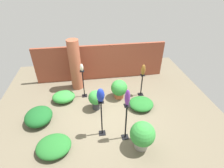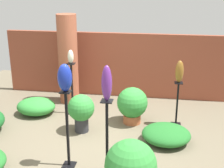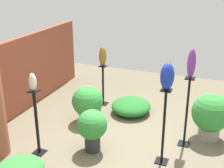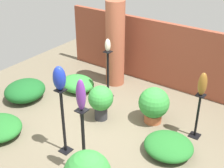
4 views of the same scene
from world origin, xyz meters
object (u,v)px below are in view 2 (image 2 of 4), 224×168
at_px(art_vase_bronze, 179,72).
at_px(pedestal_bronze, 177,106).
at_px(pedestal_cobalt, 68,133).
at_px(potted_plant_mid_left, 81,110).
at_px(brick_pillar, 68,60).
at_px(potted_plant_walkway_edge, 131,168).
at_px(pedestal_ivory, 72,91).
at_px(art_vase_cobalt, 65,78).
at_px(pedestal_violet, 107,145).
at_px(art_vase_violet, 107,83).
at_px(potted_plant_near_pillar, 132,104).
at_px(art_vase_ivory, 71,57).

bearing_deg(art_vase_bronze, pedestal_bronze, 0.00).
relative_size(pedestal_cobalt, potted_plant_mid_left, 1.68).
height_order(brick_pillar, potted_plant_walkway_edge, brick_pillar).
relative_size(pedestal_ivory, art_vase_cobalt, 2.74).
relative_size(pedestal_violet, pedestal_cobalt, 1.00).
relative_size(pedestal_ivory, potted_plant_mid_left, 1.52).
xyz_separation_m(pedestal_violet, potted_plant_walkway_edge, (0.38, -0.38, -0.09)).
height_order(art_vase_bronze, potted_plant_walkway_edge, art_vase_bronze).
relative_size(pedestal_bronze, art_vase_cobalt, 2.19).
height_order(brick_pillar, pedestal_cobalt, brick_pillar).
bearing_deg(pedestal_cobalt, art_vase_violet, -20.73).
bearing_deg(art_vase_cobalt, potted_plant_mid_left, 94.76).
bearing_deg(potted_plant_near_pillar, pedestal_bronze, 2.62).
bearing_deg(art_vase_bronze, potted_plant_near_pillar, -177.38).
xyz_separation_m(art_vase_ivory, potted_plant_near_pillar, (1.33, -0.27, -0.86)).
bearing_deg(pedestal_ivory, pedestal_bronze, -6.00).
height_order(pedestal_cobalt, potted_plant_mid_left, pedestal_cobalt).
height_order(pedestal_bronze, art_vase_ivory, art_vase_ivory).
distance_m(art_vase_violet, potted_plant_mid_left, 1.93).
xyz_separation_m(art_vase_cobalt, potted_plant_near_pillar, (0.83, 1.71, -1.05)).
relative_size(brick_pillar, potted_plant_mid_left, 2.78).
height_order(art_vase_ivory, potted_plant_near_pillar, art_vase_ivory).
bearing_deg(potted_plant_mid_left, pedestal_violet, -62.07).
height_order(pedestal_bronze, potted_plant_near_pillar, pedestal_bronze).
bearing_deg(pedestal_cobalt, brick_pillar, 106.27).
relative_size(brick_pillar, art_vase_bronze, 4.76).
bearing_deg(potted_plant_mid_left, art_vase_bronze, 17.45).
xyz_separation_m(art_vase_violet, potted_plant_walkway_edge, (0.38, -0.38, -1.02)).
relative_size(pedestal_bronze, potted_plant_mid_left, 1.22).
xyz_separation_m(pedestal_violet, pedestal_bronze, (1.06, 2.00, -0.16)).
bearing_deg(art_vase_ivory, brick_pillar, 111.99).
bearing_deg(potted_plant_walkway_edge, pedestal_cobalt, 148.81).
height_order(art_vase_bronze, potted_plant_near_pillar, art_vase_bronze).
bearing_deg(pedestal_ivory, art_vase_violet, -62.48).
bearing_deg(potted_plant_walkway_edge, pedestal_violet, 135.00).
xyz_separation_m(pedestal_bronze, art_vase_cobalt, (-1.72, -1.75, 1.05)).
relative_size(pedestal_violet, art_vase_bronze, 2.86).
height_order(art_vase_cobalt, potted_plant_mid_left, art_vase_cobalt).
distance_m(art_vase_violet, art_vase_ivory, 2.53).
xyz_separation_m(brick_pillar, pedestal_violet, (1.43, -2.90, -0.46)).
bearing_deg(art_vase_violet, art_vase_ivory, 117.52).
distance_m(pedestal_violet, potted_plant_near_pillar, 1.97).
bearing_deg(pedestal_violet, art_vase_cobalt, 159.27).
xyz_separation_m(pedestal_ivory, potted_plant_mid_left, (0.41, -0.80, -0.07)).
bearing_deg(art_vase_cobalt, potted_plant_near_pillar, 64.16).
xyz_separation_m(art_vase_violet, potted_plant_mid_left, (-0.76, 1.43, -1.05)).
height_order(pedestal_cobalt, art_vase_violet, art_vase_violet).
distance_m(potted_plant_mid_left, potted_plant_near_pillar, 1.07).
relative_size(pedestal_bronze, art_vase_ivory, 3.16).
height_order(pedestal_ivory, art_vase_bronze, art_vase_bronze).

